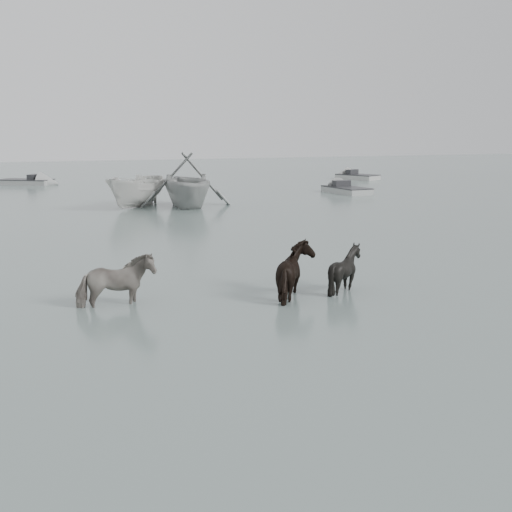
% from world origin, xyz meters
% --- Properties ---
extents(ground, '(140.00, 140.00, 0.00)m').
position_xyz_m(ground, '(0.00, 0.00, 0.00)').
color(ground, slate).
rests_on(ground, ground).
extents(pony_pinto, '(1.78, 0.88, 1.47)m').
position_xyz_m(pony_pinto, '(-3.04, 0.39, 0.74)').
color(pony_pinto, black).
rests_on(pony_pinto, ground).
extents(pony_dark, '(1.50, 1.70, 1.58)m').
position_xyz_m(pony_dark, '(1.17, -0.29, 0.79)').
color(pony_dark, black).
rests_on(pony_dark, ground).
extents(pony_black, '(1.36, 1.24, 1.37)m').
position_xyz_m(pony_black, '(2.49, -0.19, 0.68)').
color(pony_black, black).
rests_on(pony_black, ground).
extents(rowboat_trail, '(5.11, 5.83, 2.93)m').
position_xyz_m(rowboat_trail, '(3.28, 18.21, 1.47)').
color(rowboat_trail, '#A4A7A4').
rests_on(rowboat_trail, ground).
extents(boat_small, '(4.37, 4.66, 1.80)m').
position_xyz_m(boat_small, '(0.84, 18.87, 0.90)').
color(boat_small, beige).
rests_on(boat_small, ground).
extents(skiff_port, '(2.06, 4.98, 0.75)m').
position_xyz_m(skiff_port, '(14.44, 21.63, 0.38)').
color(skiff_port, '#979A98').
rests_on(skiff_port, ground).
extents(skiff_mid, '(5.22, 4.05, 0.75)m').
position_xyz_m(skiff_mid, '(-4.16, 35.34, 0.38)').
color(skiff_mid, gray).
rests_on(skiff_mid, ground).
extents(skiff_star, '(3.43, 4.80, 0.75)m').
position_xyz_m(skiff_star, '(20.71, 31.31, 0.38)').
color(skiff_star, '#A8A9A4').
rests_on(skiff_star, ground).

